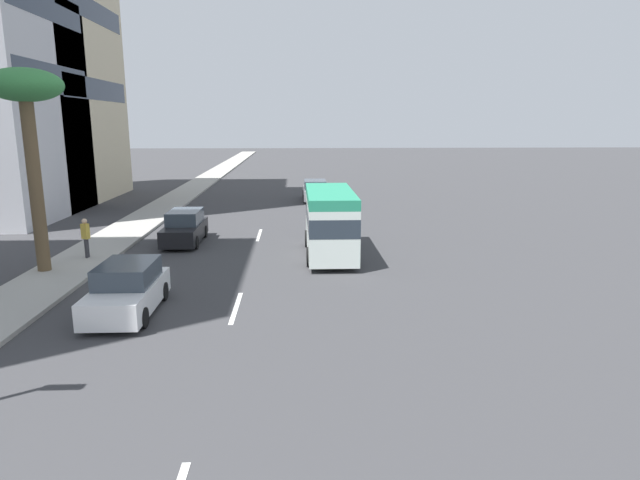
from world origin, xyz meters
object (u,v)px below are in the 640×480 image
at_px(car_third, 185,228).
at_px(car_second, 127,290).
at_px(minibus_lead, 330,220).
at_px(pedestrian_near_lamp, 86,236).
at_px(palm_tree, 26,101).
at_px(car_fourth, 315,191).

bearing_deg(car_third, car_second, 1.24).
bearing_deg(minibus_lead, pedestrian_near_lamp, 92.43).
bearing_deg(car_second, minibus_lead, 136.66).
xyz_separation_m(car_second, palm_tree, (4.93, 4.88, 6.16)).
xyz_separation_m(car_second, car_third, (10.62, 0.23, 0.01)).
distance_m(minibus_lead, palm_tree, 13.34).
bearing_deg(minibus_lead, car_third, 67.08).
distance_m(pedestrian_near_lamp, palm_tree, 6.25).
distance_m(car_fourth, palm_tree, 24.96).
xyz_separation_m(pedestrian_near_lamp, palm_tree, (-2.12, 0.97, 5.80)).
bearing_deg(palm_tree, minibus_lead, -77.82).
distance_m(car_second, palm_tree, 9.28).
height_order(minibus_lead, car_third, minibus_lead).
bearing_deg(minibus_lead, car_second, 136.66).
bearing_deg(pedestrian_near_lamp, car_second, -35.59).
bearing_deg(car_second, pedestrian_near_lamp, -150.95).
xyz_separation_m(car_fourth, palm_tree, (-21.04, 11.94, 6.17)).
bearing_deg(pedestrian_near_lamp, car_third, 69.42).
relative_size(car_third, car_fourth, 0.96).
xyz_separation_m(minibus_lead, palm_tree, (-2.59, 11.98, 5.26)).
distance_m(car_second, car_third, 10.62).
relative_size(minibus_lead, pedestrian_near_lamp, 3.66).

